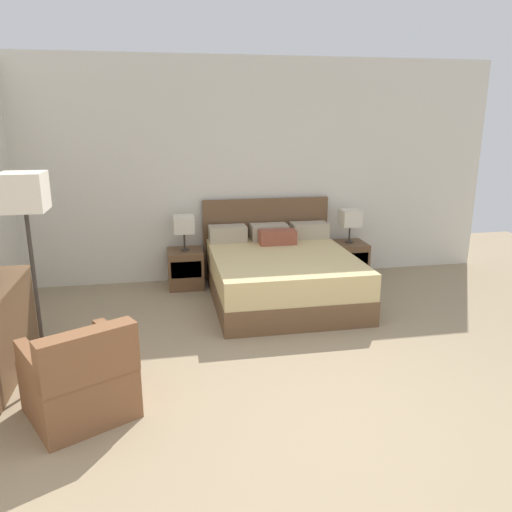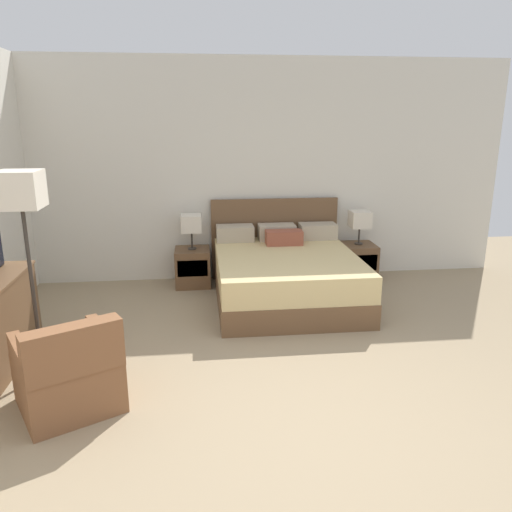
# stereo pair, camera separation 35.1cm
# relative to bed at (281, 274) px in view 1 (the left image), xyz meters

# --- Properties ---
(ground_plane) EXTENTS (10.95, 10.95, 0.00)m
(ground_plane) POSITION_rel_bed_xyz_m (-0.31, -2.69, -0.32)
(ground_plane) COLOR #998466
(wall_back) EXTENTS (6.90, 0.06, 2.89)m
(wall_back) POSITION_rel_bed_xyz_m (-0.31, 0.99, 1.13)
(wall_back) COLOR silver
(wall_back) RESTS_ON ground
(bed) EXTENTS (1.71, 1.96, 1.09)m
(bed) POSITION_rel_bed_xyz_m (0.00, 0.00, 0.00)
(bed) COLOR brown
(bed) RESTS_ON ground
(nightstand_left) EXTENTS (0.45, 0.46, 0.49)m
(nightstand_left) POSITION_rel_bed_xyz_m (-1.11, 0.67, -0.08)
(nightstand_left) COLOR brown
(nightstand_left) RESTS_ON ground
(nightstand_right) EXTENTS (0.45, 0.46, 0.49)m
(nightstand_right) POSITION_rel_bed_xyz_m (1.11, 0.67, -0.08)
(nightstand_right) COLOR brown
(nightstand_right) RESTS_ON ground
(table_lamp_left) EXTENTS (0.26, 0.26, 0.45)m
(table_lamp_left) POSITION_rel_bed_xyz_m (-1.11, 0.67, 0.50)
(table_lamp_left) COLOR #332D28
(table_lamp_left) RESTS_ON nightstand_left
(table_lamp_right) EXTENTS (0.26, 0.26, 0.45)m
(table_lamp_right) POSITION_rel_bed_xyz_m (1.11, 0.67, 0.50)
(table_lamp_right) COLOR #332D28
(table_lamp_right) RESTS_ON nightstand_right
(armchair_by_window) EXTENTS (0.92, 0.93, 0.76)m
(armchair_by_window) POSITION_rel_bed_xyz_m (-2.02, -2.14, -0.03)
(armchair_by_window) COLOR brown
(armchair_by_window) RESTS_ON ground
(floor_lamp) EXTENTS (0.32, 0.32, 1.75)m
(floor_lamp) POSITION_rel_bed_xyz_m (-2.39, -1.59, 1.15)
(floor_lamp) COLOR #332D28
(floor_lamp) RESTS_ON ground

